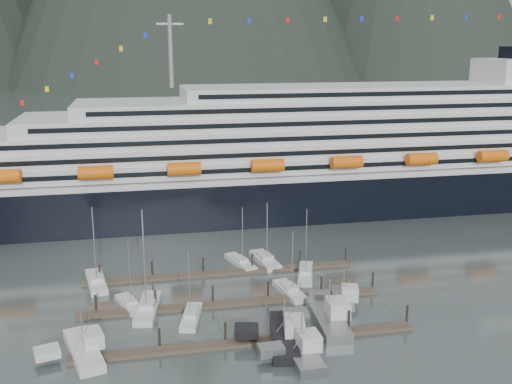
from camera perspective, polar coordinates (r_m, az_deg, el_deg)
ground at (r=94.75m, az=1.10°, el=-11.15°), size 1600.00×1600.00×0.00m
cruise_ship at (r=149.65m, az=7.72°, el=3.05°), size 210.00×30.40×50.30m
dock_near at (r=85.01m, az=-0.71°, el=-14.06°), size 48.18×2.28×3.20m
dock_mid at (r=96.48m, az=-2.21°, el=-10.48°), size 48.18×2.28×3.20m
dock_far at (r=108.30m, az=-3.36°, el=-7.66°), size 48.18×2.28×3.20m
sailboat_a at (r=97.54m, az=-11.95°, el=-10.45°), size 4.79×8.22×11.33m
sailboat_b at (r=95.55m, az=-10.27°, el=-10.86°), size 4.78×11.58×17.18m
sailboat_c at (r=91.99m, az=-6.19°, el=-11.78°), size 4.34×9.03×11.54m
sailboat_d at (r=107.58m, az=4.75°, el=-7.78°), size 5.45×10.61×13.10m
sailboat_e at (r=107.27m, az=-14.96°, el=-8.29°), size 4.43×10.99×14.55m
sailboat_f at (r=113.38m, az=0.87°, el=-6.55°), size 4.33×10.28×12.48m
sailboat_g at (r=112.52m, az=-1.48°, el=-6.74°), size 4.82×9.77×11.69m
sailboat_h at (r=100.32m, az=3.22°, el=-9.43°), size 4.06×9.25×11.49m
trawler_a at (r=85.24m, az=-16.21°, el=-14.17°), size 9.47×12.49×6.59m
trawler_b at (r=81.70m, az=4.22°, el=-14.88°), size 8.28×10.86×6.99m
trawler_c at (r=85.47m, az=2.59°, el=-13.46°), size 10.16×14.18×7.02m
trawler_d at (r=90.56m, az=6.83°, el=-11.84°), size 9.83×13.27×7.79m
trawler_e at (r=96.94m, az=8.23°, el=-10.14°), size 8.65×10.68×6.57m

